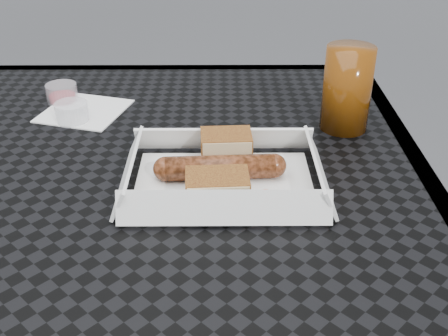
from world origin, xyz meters
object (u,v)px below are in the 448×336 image
at_px(patio_table, 132,219).
at_px(food_tray, 224,183).
at_px(bratwurst, 220,167).
at_px(drink_glass, 347,89).

distance_m(patio_table, food_tray, 0.15).
height_order(patio_table, bratwurst, bratwurst).
bearing_deg(bratwurst, food_tray, -62.67).
relative_size(food_tray, drink_glass, 1.77).
relative_size(patio_table, food_tray, 3.64).
bearing_deg(drink_glass, food_tray, -138.00).
relative_size(food_tray, bratwurst, 1.32).
height_order(patio_table, food_tray, food_tray).
bearing_deg(bratwurst, drink_glass, 39.52).
height_order(food_tray, bratwurst, bratwurst).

